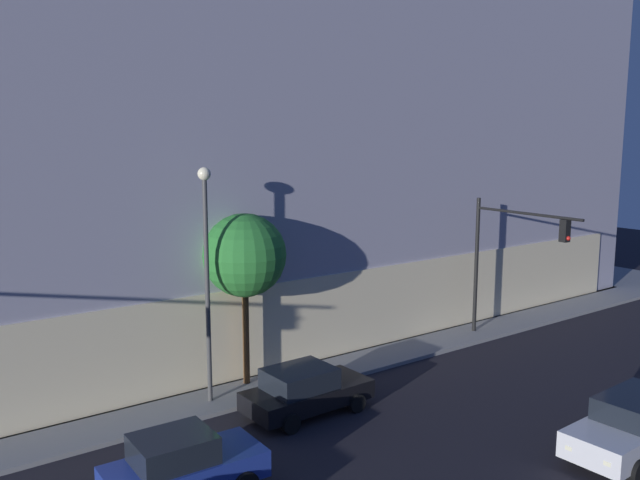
{
  "coord_description": "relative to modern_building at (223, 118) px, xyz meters",
  "views": [
    {
      "loc": [
        -3.28,
        -13.05,
        9.2
      ],
      "look_at": [
        8.94,
        3.68,
        5.9
      ],
      "focal_mm": 37.0,
      "sensor_mm": 36.0,
      "label": 1
    }
  ],
  "objects": [
    {
      "name": "modern_building",
      "position": [
        0.0,
        0.0,
        0.0
      ],
      "size": [
        38.24,
        27.82,
        20.52
      ],
      "color": "#4C4C51",
      "rests_on": "ground"
    },
    {
      "name": "sidewalk_tree",
      "position": [
        -6.77,
        -14.25,
        -5.25
      ],
      "size": [
        3.02,
        3.02,
        6.31
      ],
      "color": "brown",
      "rests_on": "sidewalk_corner"
    },
    {
      "name": "car_blue",
      "position": [
        -11.9,
        -19.91,
        -9.29
      ],
      "size": [
        4.1,
        2.09,
        1.77
      ],
      "color": "navy",
      "rests_on": "ground"
    },
    {
      "name": "car_white",
      "position": [
        -0.3,
        -25.41,
        -9.29
      ],
      "size": [
        4.82,
        2.23,
        1.73
      ],
      "color": "silver",
      "rests_on": "ground"
    },
    {
      "name": "traffic_light_far_corner",
      "position": [
        5.05,
        -16.53,
        -5.8
      ],
      "size": [
        0.5,
        5.54,
        6.24
      ],
      "color": "black",
      "rests_on": "sidewalk_corner"
    },
    {
      "name": "car_black",
      "position": [
        -6.38,
        -17.47,
        -9.37
      ],
      "size": [
        4.38,
        2.21,
        1.61
      ],
      "color": "black",
      "rests_on": "ground"
    },
    {
      "name": "street_lamp_sidewalk",
      "position": [
        -8.62,
        -14.95,
        -5.0
      ],
      "size": [
        0.44,
        0.44,
        8.02
      ],
      "color": "#434343",
      "rests_on": "sidewalk_corner"
    }
  ]
}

